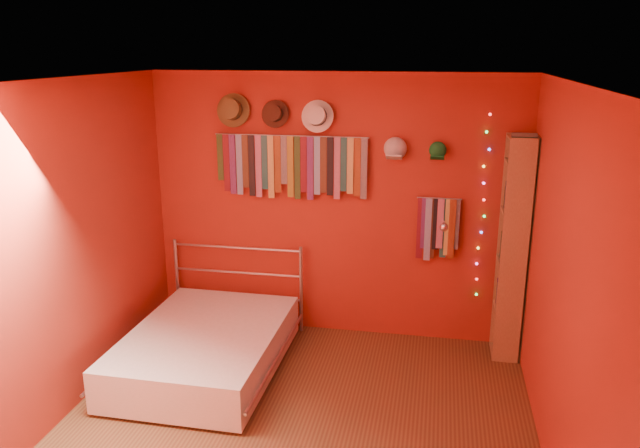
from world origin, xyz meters
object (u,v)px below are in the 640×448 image
Objects in this scene: reading_lamp at (444,226)px; bookshelf at (518,248)px; bed at (206,348)px; tie_rack at (291,164)px.

bookshelf is (0.64, 0.03, -0.17)m from reading_lamp.
bookshelf is 1.10× the size of bed.
bed is at bearing -119.85° from tie_rack.
tie_rack is 0.80× the size of bed.
reading_lamp reaches higher than bed.
tie_rack is at bearing 60.87° from bed.
reading_lamp is at bearing -7.25° from tie_rack.
bookshelf is 2.84m from bed.
reading_lamp is 0.66m from bookshelf.
tie_rack is at bearing 175.70° from bookshelf.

